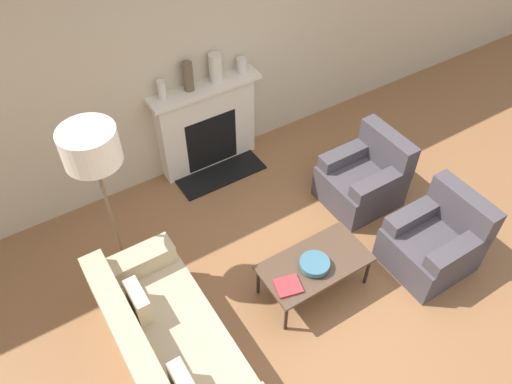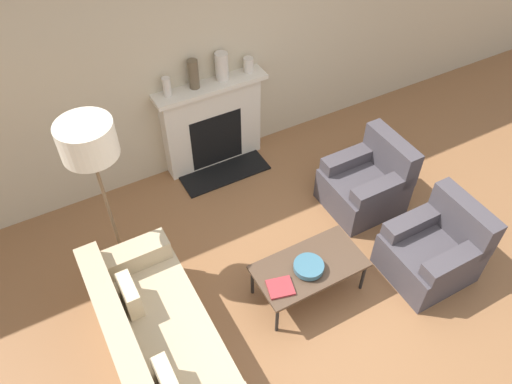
% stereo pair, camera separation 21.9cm
% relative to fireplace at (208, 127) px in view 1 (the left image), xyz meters
% --- Properties ---
extents(ground_plane, '(18.00, 18.00, 0.00)m').
position_rel_fireplace_xyz_m(ground_plane, '(0.20, -2.32, -0.54)').
color(ground_plane, brown).
extents(wall_back, '(18.00, 0.06, 2.90)m').
position_rel_fireplace_xyz_m(wall_back, '(0.20, 0.14, 0.91)').
color(wall_back, '#BCAD8E').
rests_on(wall_back, ground_plane).
extents(fireplace, '(1.30, 0.59, 1.12)m').
position_rel_fireplace_xyz_m(fireplace, '(0.00, 0.00, 0.00)').
color(fireplace, beige).
rests_on(fireplace, ground_plane).
extents(couch, '(0.82, 1.87, 0.79)m').
position_rel_fireplace_xyz_m(couch, '(-1.53, -2.19, -0.23)').
color(couch, tan).
rests_on(couch, ground_plane).
extents(armchair_near, '(0.79, 0.72, 0.83)m').
position_rel_fireplace_xyz_m(armchair_near, '(1.17, -2.51, -0.24)').
color(armchair_near, '#423D42').
rests_on(armchair_near, ground_plane).
extents(armchair_far, '(0.79, 0.72, 0.83)m').
position_rel_fireplace_xyz_m(armchair_far, '(1.17, -1.45, -0.24)').
color(armchair_far, '#423D42').
rests_on(armchair_far, ground_plane).
extents(coffee_table, '(1.03, 0.54, 0.41)m').
position_rel_fireplace_xyz_m(coffee_table, '(-0.04, -2.14, -0.17)').
color(coffee_table, '#4C3828').
rests_on(coffee_table, ground_plane).
extents(bowl, '(0.28, 0.28, 0.08)m').
position_rel_fireplace_xyz_m(bowl, '(-0.07, -2.18, -0.09)').
color(bowl, '#38667A').
rests_on(bowl, coffee_table).
extents(book, '(0.27, 0.25, 0.02)m').
position_rel_fireplace_xyz_m(book, '(-0.40, -2.22, -0.13)').
color(book, '#9E2D33').
rests_on(book, coffee_table).
extents(floor_lamp, '(0.46, 0.46, 1.82)m').
position_rel_fireplace_xyz_m(floor_lamp, '(-1.49, -1.03, 1.03)').
color(floor_lamp, brown).
rests_on(floor_lamp, ground_plane).
extents(mantel_vase_left, '(0.09, 0.09, 0.21)m').
position_rel_fireplace_xyz_m(mantel_vase_left, '(-0.48, 0.01, 0.68)').
color(mantel_vase_left, beige).
rests_on(mantel_vase_left, fireplace).
extents(mantel_vase_center_left, '(0.11, 0.11, 0.32)m').
position_rel_fireplace_xyz_m(mantel_vase_center_left, '(-0.17, 0.01, 0.73)').
color(mantel_vase_center_left, brown).
rests_on(mantel_vase_center_left, fireplace).
extents(mantel_vase_center_right, '(0.14, 0.14, 0.32)m').
position_rel_fireplace_xyz_m(mantel_vase_center_right, '(0.16, 0.01, 0.73)').
color(mantel_vase_center_right, beige).
rests_on(mantel_vase_center_right, fireplace).
extents(mantel_vase_right, '(0.11, 0.11, 0.17)m').
position_rel_fireplace_xyz_m(mantel_vase_right, '(0.49, 0.01, 0.65)').
color(mantel_vase_right, beige).
rests_on(mantel_vase_right, fireplace).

